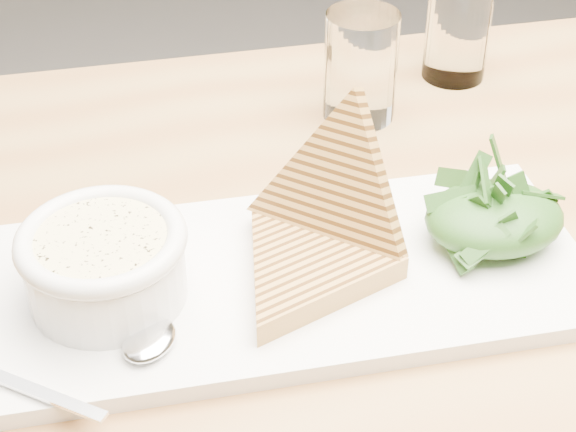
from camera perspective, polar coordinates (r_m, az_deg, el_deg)
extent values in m
cube|color=#A37B45|center=(0.72, 6.27, -3.11)|extent=(1.08, 0.72, 0.04)
cube|color=white|center=(0.66, 0.38, -3.96)|extent=(0.45, 0.21, 0.01)
cylinder|color=white|center=(0.64, -11.67, -3.55)|extent=(0.11, 0.11, 0.04)
cylinder|color=#F4E39D|center=(0.62, -11.98, -1.64)|extent=(0.09, 0.09, 0.01)
torus|color=white|center=(0.62, -12.00, -1.49)|extent=(0.12, 0.12, 0.01)
ellipsoid|color=black|center=(0.69, 13.19, -0.13)|extent=(0.11, 0.09, 0.04)
ellipsoid|color=silver|center=(0.60, -8.94, -7.95)|extent=(0.05, 0.06, 0.01)
cube|color=silver|center=(0.59, -16.26, -10.69)|extent=(0.09, 0.07, 0.00)
cylinder|color=white|center=(0.85, 4.71, 9.61)|extent=(0.07, 0.07, 0.11)
cylinder|color=white|center=(0.94, 10.90, 11.60)|extent=(0.07, 0.07, 0.10)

